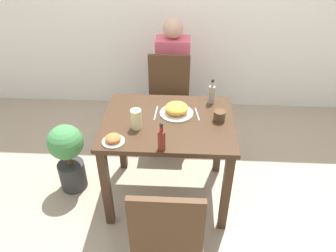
{
  "coord_description": "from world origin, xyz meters",
  "views": [
    {
      "loc": [
        0.11,
        -1.98,
        2.1
      ],
      "look_at": [
        0.0,
        0.0,
        0.71
      ],
      "focal_mm": 35.0,
      "sensor_mm": 36.0,
      "label": 1
    }
  ],
  "objects": [
    {
      "name": "condiment_bottle",
      "position": [
        -0.02,
        -0.34,
        0.84
      ],
      "size": [
        0.05,
        0.05,
        0.21
      ],
      "color": "maroon",
      "rests_on": "dining_table"
    },
    {
      "name": "chair_far",
      "position": [
        -0.04,
        0.77,
        0.51
      ],
      "size": [
        0.42,
        0.42,
        0.9
      ],
      "color": "#4C331E",
      "rests_on": "ground_plane"
    },
    {
      "name": "person_figure",
      "position": [
        -0.01,
        1.12,
        0.58
      ],
      "size": [
        0.34,
        0.22,
        1.17
      ],
      "color": "#2D3347",
      "rests_on": "ground_plane"
    },
    {
      "name": "drink_cup",
      "position": [
        0.37,
        0.02,
        0.8
      ],
      "size": [
        0.08,
        0.08,
        0.08
      ],
      "color": "#4C331E",
      "rests_on": "dining_table"
    },
    {
      "name": "food_plate",
      "position": [
        0.06,
        0.09,
        0.8
      ],
      "size": [
        0.25,
        0.25,
        0.09
      ],
      "color": "beige",
      "rests_on": "dining_table"
    },
    {
      "name": "juice_glass",
      "position": [
        -0.22,
        -0.1,
        0.83
      ],
      "size": [
        0.08,
        0.08,
        0.15
      ],
      "color": "beige",
      "rests_on": "dining_table"
    },
    {
      "name": "chair_near",
      "position": [
        0.04,
        -0.78,
        0.51
      ],
      "size": [
        0.42,
        0.42,
        0.9
      ],
      "rotation": [
        0.0,
        0.0,
        3.14
      ],
      "color": "#4C331E",
      "rests_on": "ground_plane"
    },
    {
      "name": "fork_utensil",
      "position": [
        -0.1,
        0.09,
        0.76
      ],
      "size": [
        0.02,
        0.19,
        0.0
      ],
      "rotation": [
        0.0,
        0.0,
        1.52
      ],
      "color": "silver",
      "rests_on": "dining_table"
    },
    {
      "name": "side_plate",
      "position": [
        -0.35,
        -0.28,
        0.78
      ],
      "size": [
        0.15,
        0.15,
        0.06
      ],
      "color": "beige",
      "rests_on": "dining_table"
    },
    {
      "name": "sauce_bottle",
      "position": [
        0.33,
        0.27,
        0.84
      ],
      "size": [
        0.05,
        0.05,
        0.21
      ],
      "color": "gray",
      "rests_on": "dining_table"
    },
    {
      "name": "spoon_utensil",
      "position": [
        0.22,
        0.09,
        0.76
      ],
      "size": [
        0.04,
        0.17,
        0.0
      ],
      "rotation": [
        0.0,
        0.0,
        1.73
      ],
      "color": "silver",
      "rests_on": "dining_table"
    },
    {
      "name": "ground_plane",
      "position": [
        0.0,
        0.0,
        0.0
      ],
      "size": [
        16.0,
        16.0,
        0.0
      ],
      "primitive_type": "plane",
      "color": "tan"
    },
    {
      "name": "dining_table",
      "position": [
        0.0,
        0.0,
        0.63
      ],
      "size": [
        0.96,
        0.74,
        0.76
      ],
      "color": "#3D2819",
      "rests_on": "ground_plane"
    },
    {
      "name": "potted_plant_left",
      "position": [
        -0.83,
        0.04,
        0.36
      ],
      "size": [
        0.29,
        0.29,
        0.63
      ],
      "color": "#333333",
      "rests_on": "ground_plane"
    }
  ]
}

